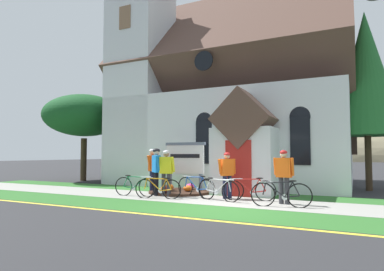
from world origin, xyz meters
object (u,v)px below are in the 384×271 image
object	(u,v)px
church_sign	(185,160)
cyclist_in_yellow_jersey	(156,168)
cyclist_in_blue_jersey	(166,169)
roadside_conifer	(366,73)
bicycle_blue	(218,190)
yard_deciduous_tree	(84,116)
bicycle_black	(250,190)
cyclist_in_white_jersey	(284,172)
cyclist_in_green_jersey	(152,167)
bicycle_red	(196,187)
bicycle_white	(158,188)
bicycle_green	(135,186)
cyclist_in_orange_jersey	(227,172)
bicycle_orange	(281,194)

from	to	relation	value
church_sign	cyclist_in_yellow_jersey	xyz separation A→B (m)	(-0.39, -1.64, -0.27)
cyclist_in_blue_jersey	roadside_conifer	size ratio (longest dim) A/B	0.22
bicycle_blue	yard_deciduous_tree	size ratio (longest dim) A/B	0.33
bicycle_black	cyclist_in_white_jersey	bearing A→B (deg)	-14.72
bicycle_black	roadside_conifer	distance (m)	8.05
cyclist_in_blue_jersey	cyclist_in_green_jersey	size ratio (longest dim) A/B	0.96
bicycle_red	yard_deciduous_tree	world-z (taller)	yard_deciduous_tree
church_sign	bicycle_white	distance (m)	2.48
bicycle_green	bicycle_blue	bearing A→B (deg)	3.65
cyclist_in_orange_jersey	cyclist_in_blue_jersey	bearing A→B (deg)	-168.65
cyclist_in_white_jersey	cyclist_in_yellow_jersey	size ratio (longest dim) A/B	0.95
bicycle_green	cyclist_in_white_jersey	world-z (taller)	cyclist_in_white_jersey
bicycle_white	cyclist_in_yellow_jersey	bearing A→B (deg)	127.49
bicycle_white	cyclist_in_white_jersey	bearing A→B (deg)	8.60
church_sign	roadside_conifer	size ratio (longest dim) A/B	0.26
church_sign	cyclist_in_white_jersey	world-z (taller)	church_sign
bicycle_black	bicycle_orange	size ratio (longest dim) A/B	0.98
cyclist_in_white_jersey	roadside_conifer	size ratio (longest dim) A/B	0.21
cyclist_in_blue_jersey	church_sign	bearing A→B (deg)	92.12
church_sign	bicycle_black	bearing A→B (deg)	-22.62
bicycle_blue	bicycle_red	bearing A→B (deg)	158.76
bicycle_blue	roadside_conifer	size ratio (longest dim) A/B	0.21
bicycle_black	cyclist_in_blue_jersey	distance (m)	3.18
cyclist_in_green_jersey	cyclist_in_yellow_jersey	distance (m)	1.10
church_sign	cyclist_in_blue_jersey	size ratio (longest dim) A/B	1.20
bicycle_orange	roadside_conifer	bearing A→B (deg)	67.76
cyclist_in_yellow_jersey	bicycle_white	bearing A→B (deg)	-52.51
bicycle_orange	yard_deciduous_tree	size ratio (longest dim) A/B	0.34
cyclist_in_blue_jersey	bicycle_blue	bearing A→B (deg)	-4.75
bicycle_red	yard_deciduous_tree	bearing A→B (deg)	156.97
cyclist_in_white_jersey	cyclist_in_green_jersey	xyz separation A→B (m)	(-5.46, 0.83, 0.06)
bicycle_blue	bicycle_orange	world-z (taller)	bicycle_orange
bicycle_red	cyclist_in_blue_jersey	distance (m)	1.31
cyclist_in_white_jersey	cyclist_in_orange_jersey	distance (m)	2.10
bicycle_orange	roadside_conifer	world-z (taller)	roadside_conifer
bicycle_white	bicycle_green	world-z (taller)	bicycle_green
church_sign	roadside_conifer	world-z (taller)	roadside_conifer
church_sign	cyclist_in_blue_jersey	xyz separation A→B (m)	(0.06, -1.66, -0.32)
bicycle_orange	bicycle_red	bearing A→B (deg)	166.29
cyclist_in_white_jersey	roadside_conifer	bearing A→B (deg)	65.44
church_sign	cyclist_in_blue_jersey	world-z (taller)	church_sign
cyclist_in_green_jersey	cyclist_in_yellow_jersey	bearing A→B (deg)	-49.29
bicycle_black	cyclist_in_green_jersey	world-z (taller)	cyclist_in_green_jersey
bicycle_black	bicycle_blue	xyz separation A→B (m)	(-0.96, -0.52, 0.00)
bicycle_black	cyclist_in_green_jersey	distance (m)	4.34
bicycle_red	yard_deciduous_tree	size ratio (longest dim) A/B	0.34
cyclist_in_white_jersey	yard_deciduous_tree	bearing A→B (deg)	161.60
cyclist_in_green_jersey	roadside_conifer	bearing A→B (deg)	30.74
bicycle_blue	cyclist_in_blue_jersey	world-z (taller)	cyclist_in_blue_jersey
bicycle_black	bicycle_blue	size ratio (longest dim) A/B	1.03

